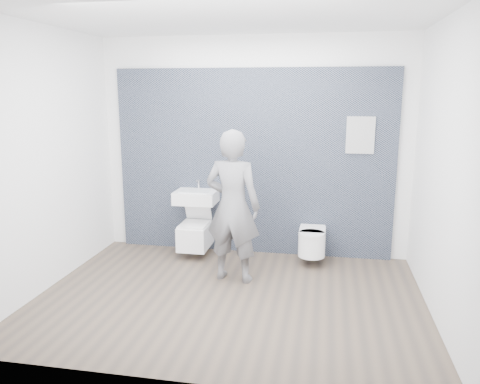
% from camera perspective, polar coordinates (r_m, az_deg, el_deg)
% --- Properties ---
extents(ground, '(4.00, 4.00, 0.00)m').
position_cam_1_polar(ground, '(5.03, -1.29, -12.66)').
color(ground, brown).
rests_on(ground, ground).
extents(room_shell, '(4.00, 4.00, 4.00)m').
position_cam_1_polar(room_shell, '(4.58, -1.40, 7.50)').
color(room_shell, white).
rests_on(room_shell, ground).
extents(tile_wall, '(3.60, 0.06, 2.40)m').
position_cam_1_polar(tile_wall, '(6.37, 1.45, -7.18)').
color(tile_wall, black).
rests_on(tile_wall, ground).
extents(washbasin, '(0.54, 0.40, 0.40)m').
position_cam_1_polar(washbasin, '(6.08, -5.39, -0.57)').
color(washbasin, white).
rests_on(washbasin, ground).
extents(toilet_square, '(0.37, 0.53, 0.69)m').
position_cam_1_polar(toilet_square, '(6.15, -5.46, -5.10)').
color(toilet_square, white).
rests_on(toilet_square, ground).
extents(toilet_rounded, '(0.33, 0.56, 0.31)m').
position_cam_1_polar(toilet_rounded, '(5.91, 8.77, -5.99)').
color(toilet_rounded, white).
rests_on(toilet_rounded, ground).
extents(info_placard, '(0.34, 0.03, 0.45)m').
position_cam_1_polar(info_placard, '(6.27, 13.69, -7.86)').
color(info_placard, silver).
rests_on(info_placard, ground).
extents(visitor, '(0.68, 0.49, 1.72)m').
position_cam_1_polar(visitor, '(5.20, -0.88, -1.77)').
color(visitor, slate).
rests_on(visitor, ground).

